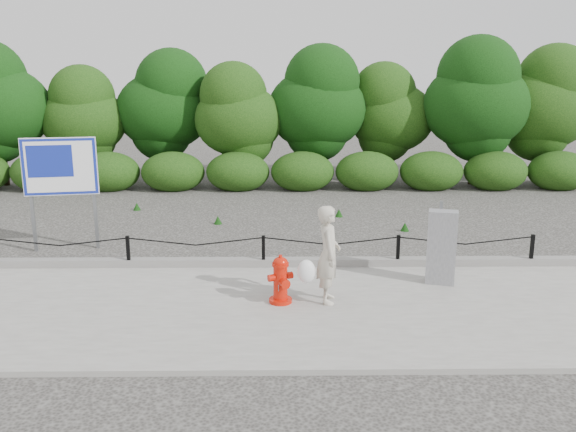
# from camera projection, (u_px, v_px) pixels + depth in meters

# --- Properties ---
(ground) EXTENTS (90.00, 90.00, 0.00)m
(ground) POSITION_uv_depth(u_px,v_px,m) (264.00, 271.00, 11.36)
(ground) COLOR #2D2B28
(ground) RESTS_ON ground
(sidewalk) EXTENTS (14.00, 4.00, 0.08)m
(sidewalk) POSITION_uv_depth(u_px,v_px,m) (260.00, 310.00, 9.41)
(sidewalk) COLOR gray
(sidewalk) RESTS_ON ground
(curb) EXTENTS (14.00, 0.22, 0.14)m
(curb) POSITION_uv_depth(u_px,v_px,m) (264.00, 262.00, 11.38)
(curb) COLOR slate
(curb) RESTS_ON sidewalk
(chain_barrier) EXTENTS (10.06, 0.06, 0.60)m
(chain_barrier) POSITION_uv_depth(u_px,v_px,m) (263.00, 247.00, 11.26)
(chain_barrier) COLOR black
(chain_barrier) RESTS_ON sidewalk
(treeline) EXTENTS (20.54, 3.60, 4.56)m
(treeline) POSITION_uv_depth(u_px,v_px,m) (287.00, 105.00, 19.44)
(treeline) COLOR black
(treeline) RESTS_ON ground
(fire_hydrant) EXTENTS (0.48, 0.48, 0.78)m
(fire_hydrant) POSITION_uv_depth(u_px,v_px,m) (281.00, 280.00, 9.53)
(fire_hydrant) COLOR red
(fire_hydrant) RESTS_ON sidewalk
(pedestrian) EXTENTS (0.69, 0.58, 1.55)m
(pedestrian) POSITION_uv_depth(u_px,v_px,m) (327.00, 255.00, 9.48)
(pedestrian) COLOR #BCB4A1
(pedestrian) RESTS_ON sidewalk
(utility_cabinet) EXTENTS (0.54, 0.41, 1.40)m
(utility_cabinet) POSITION_uv_depth(u_px,v_px,m) (441.00, 247.00, 10.35)
(utility_cabinet) COLOR gray
(utility_cabinet) RESTS_ON sidewalk
(advertising_sign) EXTENTS (1.45, 0.34, 2.34)m
(advertising_sign) POSITION_uv_depth(u_px,v_px,m) (60.00, 172.00, 12.26)
(advertising_sign) COLOR slate
(advertising_sign) RESTS_ON ground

